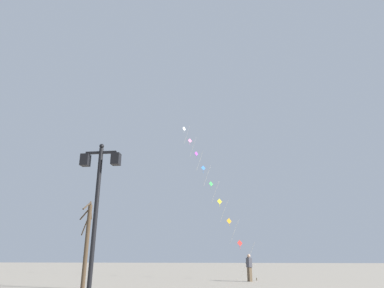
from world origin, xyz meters
name	(u,v)px	position (x,y,z in m)	size (l,w,h in m)	color
ground_plane	(219,283)	(0.00, 20.00, 0.00)	(160.00, 160.00, 0.00)	gray
twin_lantern_lamp_post	(98,191)	(-3.37, 8.10, 3.58)	(1.35, 0.28, 5.20)	black
kite_train	(210,183)	(-0.87, 27.16, 7.81)	(6.49, 8.44, 14.85)	brown
kite_flyer	(249,267)	(1.96, 21.78, 0.90)	(0.44, 0.61, 1.71)	brown
bare_tree	(87,241)	(-6.71, 15.26, 2.33)	(0.95, 2.27, 4.42)	#423323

